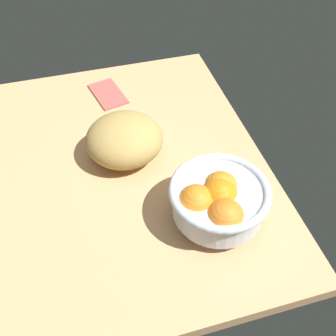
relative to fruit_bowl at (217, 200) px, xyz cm
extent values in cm
cube|color=tan|center=(19.29, 14.68, -7.41)|extent=(78.01, 62.38, 3.00)
cylinder|color=silver|center=(0.37, -0.40, -4.82)|extent=(10.33, 10.33, 2.18)
cylinder|color=silver|center=(0.37, -0.40, -0.72)|extent=(17.38, 17.38, 6.01)
torus|color=silver|center=(0.37, -0.40, 2.28)|extent=(18.98, 18.98, 1.60)
sphere|color=orange|center=(1.91, -1.26, 0.77)|extent=(6.83, 6.83, 6.83)
sphere|color=orange|center=(-4.69, 0.42, 0.83)|extent=(7.12, 7.12, 7.12)
sphere|color=orange|center=(-0.02, 4.26, 0.80)|extent=(6.99, 6.99, 6.99)
sphere|color=orange|center=(0.37, -0.40, 0.83)|extent=(7.12, 7.12, 7.12)
ellipsoid|color=tan|center=(22.22, 13.19, -1.03)|extent=(17.75, 18.46, 9.76)
cube|color=#B5534C|center=(45.74, 13.15, -5.45)|extent=(13.45, 9.41, 0.92)
camera|label=1|loc=(-42.68, 21.71, 59.30)|focal=43.29mm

